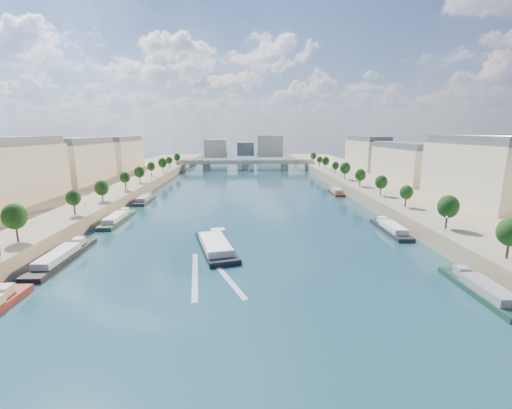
{
  "coord_description": "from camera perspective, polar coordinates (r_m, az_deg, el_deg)",
  "views": [
    {
      "loc": [
        -0.3,
        -40.41,
        31.17
      ],
      "look_at": [
        3.47,
        81.14,
        5.0
      ],
      "focal_mm": 24.0,
      "sensor_mm": 36.0,
      "label": 1
    }
  ],
  "objects": [
    {
      "name": "skyline",
      "position": [
        360.32,
        -1.24,
        9.52
      ],
      "size": [
        79.0,
        42.0,
        22.0
      ],
      "color": "beige",
      "rests_on": "ground"
    },
    {
      "name": "lamps_right",
      "position": [
        156.45,
        17.99,
        2.95
      ],
      "size": [
        0.36,
        200.36,
        4.28
      ],
      "color": "black",
      "rests_on": "ground"
    },
    {
      "name": "quay_left",
      "position": [
        160.24,
        -28.32,
        0.37
      ],
      "size": [
        44.0,
        520.0,
        5.0
      ],
      "primitive_type": "cube",
      "color": "#9E8460",
      "rests_on": "ground"
    },
    {
      "name": "wake",
      "position": [
        78.23,
        -7.77,
        -11.44
      ],
      "size": [
        14.18,
        25.92,
        0.04
      ],
      "color": "silver",
      "rests_on": "ground"
    },
    {
      "name": "pave_left",
      "position": [
        153.66,
        -23.41,
        1.35
      ],
      "size": [
        14.0,
        520.0,
        0.1
      ],
      "primitive_type": "cube",
      "color": "gray",
      "rests_on": "quay_left"
    },
    {
      "name": "tour_barge",
      "position": [
        93.31,
        -6.74,
        -6.81
      ],
      "size": [
        14.32,
        27.93,
        3.72
      ],
      "rotation": [
        0.0,
        0.0,
        0.26
      ],
      "color": "black",
      "rests_on": "ground"
    },
    {
      "name": "bridge",
      "position": [
        282.2,
        -1.72,
        6.84
      ],
      "size": [
        112.0,
        12.0,
        8.15
      ],
      "color": "#C1B79E",
      "rests_on": "ground"
    },
    {
      "name": "moored_barges_right",
      "position": [
        100.26,
        25.7,
        -6.71
      ],
      "size": [
        5.0,
        163.86,
        3.6
      ],
      "color": "black",
      "rests_on": "ground"
    },
    {
      "name": "buildings_right",
      "position": [
        175.27,
        27.52,
        5.97
      ],
      "size": [
        16.0,
        226.0,
        23.2
      ],
      "color": "beige",
      "rests_on": "ground"
    },
    {
      "name": "trees_left",
      "position": [
        153.95,
        -22.61,
        3.49
      ],
      "size": [
        4.8,
        268.8,
        8.26
      ],
      "color": "#382B1E",
      "rests_on": "ground"
    },
    {
      "name": "pave_right",
      "position": [
        153.88,
        20.12,
        1.63
      ],
      "size": [
        14.0,
        520.0,
        0.1
      ],
      "primitive_type": "cube",
      "color": "gray",
      "rests_on": "quay_right"
    },
    {
      "name": "trees_right",
      "position": [
        161.58,
        18.3,
        4.17
      ],
      "size": [
        4.8,
        268.8,
        8.26
      ],
      "color": "#382B1E",
      "rests_on": "ground"
    },
    {
      "name": "quay_right",
      "position": [
        160.51,
        25.03,
        0.7
      ],
      "size": [
        44.0,
        520.0,
        5.0
      ],
      "primitive_type": "cube",
      "color": "#9E8460",
      "rests_on": "ground"
    },
    {
      "name": "lamps_left",
      "position": [
        142.4,
        -23.26,
        1.7
      ],
      "size": [
        0.36,
        200.36,
        4.28
      ],
      "color": "black",
      "rests_on": "ground"
    },
    {
      "name": "moored_barges_left",
      "position": [
        97.84,
        -29.46,
        -7.55
      ],
      "size": [
        5.0,
        159.3,
        3.6
      ],
      "color": "#161D32",
      "rests_on": "ground"
    },
    {
      "name": "buildings_left",
      "position": [
        174.98,
        -30.88,
        5.61
      ],
      "size": [
        16.0,
        226.0,
        23.2
      ],
      "color": "beige",
      "rests_on": "ground"
    },
    {
      "name": "ground",
      "position": [
        143.83,
        -1.61,
        -0.38
      ],
      "size": [
        700.0,
        700.0,
        0.0
      ],
      "primitive_type": "plane",
      "color": "#0B2232",
      "rests_on": "ground"
    }
  ]
}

